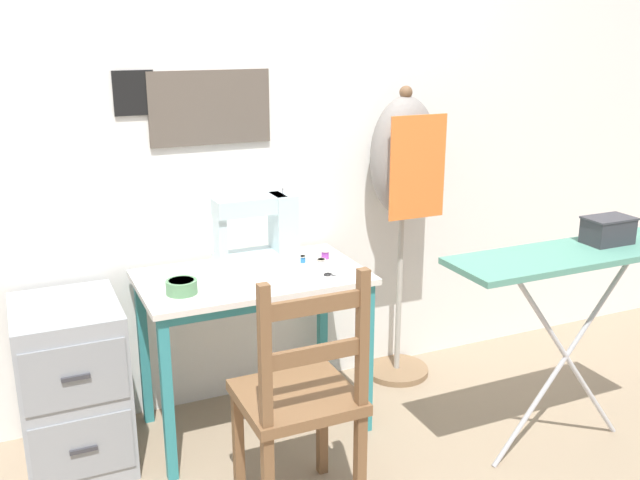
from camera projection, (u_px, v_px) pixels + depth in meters
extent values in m
plane|color=gray|center=(278.00, 457.00, 2.92)|extent=(14.00, 14.00, 0.00)
cube|color=silver|center=(223.00, 127.00, 3.08)|extent=(10.00, 0.05, 2.55)
cube|color=brown|center=(210.00, 108.00, 3.00)|extent=(0.52, 0.02, 0.31)
cube|color=black|center=(134.00, 93.00, 2.86)|extent=(0.16, 0.01, 0.18)
cube|color=silver|center=(252.00, 277.00, 2.95)|extent=(0.93, 0.54, 0.02)
cube|color=teal|center=(272.00, 304.00, 2.76)|extent=(0.85, 0.03, 0.04)
cube|color=teal|center=(167.00, 400.00, 2.69)|extent=(0.04, 0.04, 0.68)
cube|color=teal|center=(367.00, 359.00, 3.02)|extent=(0.04, 0.04, 0.68)
cube|color=teal|center=(144.00, 351.00, 3.09)|extent=(0.04, 0.04, 0.68)
cube|color=teal|center=(322.00, 319.00, 3.42)|extent=(0.04, 0.04, 0.68)
cube|color=silver|center=(256.00, 261.00, 2.99)|extent=(0.34, 0.16, 0.08)
cube|color=silver|center=(283.00, 222.00, 2.99)|extent=(0.09, 0.13, 0.24)
cube|color=silver|center=(250.00, 205.00, 2.91)|extent=(0.29, 0.12, 0.07)
cube|color=silver|center=(220.00, 237.00, 2.89)|extent=(0.04, 0.09, 0.17)
cylinder|color=#B22D2D|center=(295.00, 220.00, 3.01)|extent=(0.02, 0.06, 0.06)
cylinder|color=#99999E|center=(283.00, 191.00, 2.95)|extent=(0.01, 0.01, 0.02)
cylinder|color=#56895B|center=(182.00, 287.00, 2.73)|extent=(0.12, 0.12, 0.05)
cylinder|color=#2F4B32|center=(181.00, 281.00, 2.73)|extent=(0.10, 0.10, 0.01)
cube|color=silver|center=(344.00, 277.00, 2.91)|extent=(0.08, 0.10, 0.00)
cube|color=silver|center=(342.00, 279.00, 2.89)|extent=(0.06, 0.11, 0.00)
torus|color=black|center=(328.00, 275.00, 2.94)|extent=(0.03, 0.03, 0.01)
torus|color=black|center=(328.00, 274.00, 2.94)|extent=(0.03, 0.03, 0.01)
cylinder|color=#2875C1|center=(302.00, 259.00, 3.09)|extent=(0.03, 0.03, 0.03)
cylinder|color=beige|center=(302.00, 256.00, 3.08)|extent=(0.04, 0.04, 0.00)
cylinder|color=beige|center=(302.00, 263.00, 3.09)|extent=(0.04, 0.04, 0.00)
cylinder|color=silver|center=(321.00, 263.00, 3.03)|extent=(0.03, 0.03, 0.04)
cylinder|color=beige|center=(321.00, 259.00, 3.03)|extent=(0.04, 0.04, 0.00)
cylinder|color=beige|center=(321.00, 267.00, 3.04)|extent=(0.04, 0.04, 0.00)
cylinder|color=purple|center=(325.00, 255.00, 3.14)|extent=(0.03, 0.03, 0.04)
cylinder|color=beige|center=(325.00, 251.00, 3.13)|extent=(0.04, 0.04, 0.00)
cylinder|color=beige|center=(325.00, 259.00, 3.14)|extent=(0.04, 0.04, 0.00)
cube|color=brown|center=(297.00, 397.00, 2.49)|extent=(0.40, 0.38, 0.04)
cube|color=brown|center=(238.00, 443.00, 2.63)|extent=(0.04, 0.04, 0.43)
cube|color=brown|center=(322.00, 423.00, 2.76)|extent=(0.04, 0.04, 0.43)
cube|color=brown|center=(360.00, 468.00, 2.48)|extent=(0.04, 0.04, 0.43)
cube|color=brown|center=(265.00, 357.00, 2.21)|extent=(0.04, 0.04, 0.48)
cube|color=brown|center=(362.00, 338.00, 2.34)|extent=(0.04, 0.04, 0.48)
cube|color=brown|center=(315.00, 305.00, 2.23)|extent=(0.34, 0.02, 0.06)
cube|color=brown|center=(315.00, 354.00, 2.28)|extent=(0.34, 0.02, 0.06)
cube|color=#93999E|center=(73.00, 385.00, 2.81)|extent=(0.40, 0.47, 0.67)
cube|color=gray|center=(76.00, 377.00, 2.56)|extent=(0.37, 0.01, 0.24)
cube|color=#333338|center=(76.00, 378.00, 2.55)|extent=(0.10, 0.01, 0.02)
cube|color=gray|center=(83.00, 449.00, 2.64)|extent=(0.37, 0.01, 0.24)
cube|color=#333338|center=(84.00, 450.00, 2.63)|extent=(0.10, 0.01, 0.02)
cylinder|color=#846647|center=(396.00, 370.00, 3.62)|extent=(0.32, 0.32, 0.03)
cylinder|color=#ADA89E|center=(399.00, 286.00, 3.49)|extent=(0.03, 0.03, 0.88)
ellipsoid|color=gray|center=(404.00, 157.00, 3.31)|extent=(0.33, 0.24, 0.56)
sphere|color=brown|center=(406.00, 92.00, 3.22)|extent=(0.06, 0.06, 0.06)
cube|color=orange|center=(418.00, 167.00, 3.21)|extent=(0.28, 0.01, 0.47)
cube|color=#518E7A|center=(577.00, 254.00, 2.73)|extent=(1.06, 0.30, 0.02)
cylinder|color=#B7B7BC|center=(566.00, 356.00, 2.86)|extent=(0.65, 0.02, 0.85)
cylinder|color=#B7B7BC|center=(566.00, 356.00, 2.86)|extent=(0.65, 0.02, 0.85)
cube|color=#333338|center=(608.00, 231.00, 2.81)|extent=(0.18, 0.12, 0.10)
cube|color=#38383D|center=(609.00, 218.00, 2.80)|extent=(0.19, 0.12, 0.01)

